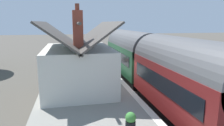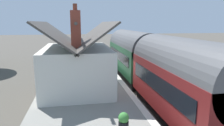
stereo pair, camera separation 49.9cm
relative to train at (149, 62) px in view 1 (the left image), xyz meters
The scene contains 12 objects.
ground_plane 2.89m from the train, 151.18° to the left, with size 160.00×160.00×0.00m, color #4C473F.
platform 5.27m from the train, 109.15° to the left, with size 32.00×5.60×0.93m, color gray.
platform_edge_coping 2.93m from the train, 128.15° to the left, with size 32.00×0.36×0.02m, color beige.
rail_near 2.79m from the train, 156.14° to the right, with size 52.00×0.08×0.14m, color gray.
rail_far 2.79m from the train, 156.25° to the left, with size 52.00×0.08×0.14m, color gray.
train is the anchor object (origin of this frame).
station_building 5.22m from the train, 101.36° to the left, with size 6.29×4.27×5.13m.
bench_near_building 6.51m from the train, 39.79° to the left, with size 1.42×0.49×0.88m.
bench_by_lamp 8.87m from the train, 28.36° to the left, with size 1.42×0.50×0.88m.
planter_under_sign 8.01m from the train, 35.16° to the left, with size 0.94×0.32×0.56m.
planter_corner_building 7.86m from the train, 23.13° to the left, with size 0.93×0.32×0.55m.
planter_by_door 7.61m from the train, 152.78° to the left, with size 0.41×0.41×0.75m.
Camera 1 is at (-11.99, 4.77, 5.03)m, focal length 32.52 mm.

